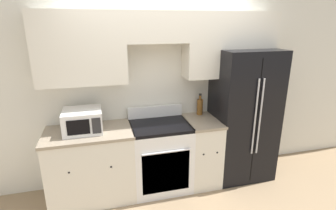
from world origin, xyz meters
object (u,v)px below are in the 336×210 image
(oven_range, at_px, (160,155))
(microwave, at_px, (83,121))
(bottle, at_px, (200,106))
(refrigerator, at_px, (242,115))

(oven_range, bearing_deg, microwave, 178.54)
(bottle, bearing_deg, refrigerator, -17.68)
(refrigerator, height_order, microwave, refrigerator)
(microwave, bearing_deg, bottle, 7.20)
(refrigerator, relative_size, microwave, 4.11)
(oven_range, xyz_separation_m, bottle, (0.63, 0.22, 0.57))
(oven_range, xyz_separation_m, microwave, (-0.94, 0.02, 0.59))
(oven_range, bearing_deg, refrigerator, 1.96)
(refrigerator, distance_m, bottle, 0.61)
(oven_range, xyz_separation_m, refrigerator, (1.20, 0.04, 0.45))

